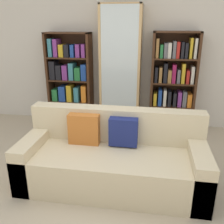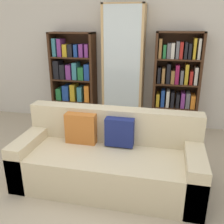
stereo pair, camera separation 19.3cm
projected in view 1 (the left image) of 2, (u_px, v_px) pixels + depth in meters
The scene contains 7 objects.
ground_plane at pixel (86, 224), 2.32m from camera, with size 16.00×16.00×0.00m, color tan.
wall_back at pixel (123, 48), 4.31m from camera, with size 6.86×0.06×2.70m.
couch at pixel (113, 159), 2.85m from camera, with size 2.05×0.83×0.83m.
bookshelf_left at pixel (70, 82), 4.46m from camera, with size 0.78×0.32×1.62m.
display_cabinet at pixel (120, 69), 4.22m from camera, with size 0.67×0.36×2.06m.
bookshelf_right at pixel (173, 85), 4.18m from camera, with size 0.74×0.32×1.64m.
wine_bottle at pixel (155, 143), 3.54m from camera, with size 0.09×0.09×0.37m.
Camera 1 is at (0.54, -1.77, 1.77)m, focal length 40.00 mm.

